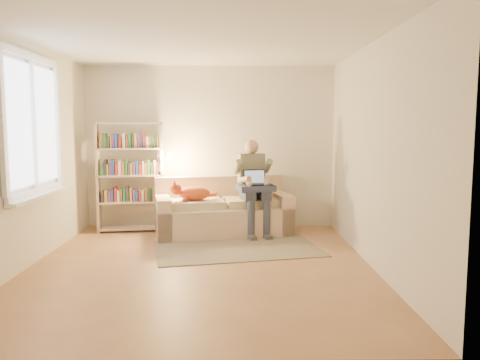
{
  "coord_description": "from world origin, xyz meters",
  "views": [
    {
      "loc": [
        0.41,
        -5.35,
        1.61
      ],
      "look_at": [
        0.47,
        1.0,
        0.91
      ],
      "focal_mm": 35.0,
      "sensor_mm": 36.0,
      "label": 1
    }
  ],
  "objects_px": {
    "person": "(253,181)",
    "cat": "(191,193)",
    "laptop": "(255,181)",
    "bookshelf": "(131,171)",
    "sofa": "(223,213)"
  },
  "relations": [
    {
      "from": "cat",
      "to": "bookshelf",
      "type": "xyz_separation_m",
      "value": [
        -0.98,
        0.39,
        0.29
      ]
    },
    {
      "from": "person",
      "to": "bookshelf",
      "type": "height_order",
      "value": "bookshelf"
    },
    {
      "from": "person",
      "to": "cat",
      "type": "relative_size",
      "value": 2.06
    },
    {
      "from": "laptop",
      "to": "bookshelf",
      "type": "bearing_deg",
      "value": 158.06
    },
    {
      "from": "laptop",
      "to": "sofa",
      "type": "bearing_deg",
      "value": 147.83
    },
    {
      "from": "person",
      "to": "cat",
      "type": "bearing_deg",
      "value": 178.54
    },
    {
      "from": "person",
      "to": "cat",
      "type": "xyz_separation_m",
      "value": [
        -0.93,
        -0.17,
        -0.15
      ]
    },
    {
      "from": "person",
      "to": "laptop",
      "type": "distance_m",
      "value": 0.13
    },
    {
      "from": "person",
      "to": "laptop",
      "type": "relative_size",
      "value": 3.8
    },
    {
      "from": "cat",
      "to": "laptop",
      "type": "xyz_separation_m",
      "value": [
        0.94,
        0.05,
        0.17
      ]
    },
    {
      "from": "person",
      "to": "laptop",
      "type": "xyz_separation_m",
      "value": [
        0.02,
        -0.12,
        0.02
      ]
    },
    {
      "from": "sofa",
      "to": "person",
      "type": "distance_m",
      "value": 0.69
    },
    {
      "from": "sofa",
      "to": "laptop",
      "type": "relative_size",
      "value": 5.73
    },
    {
      "from": "sofa",
      "to": "person",
      "type": "relative_size",
      "value": 1.51
    },
    {
      "from": "person",
      "to": "cat",
      "type": "distance_m",
      "value": 0.95
    }
  ]
}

